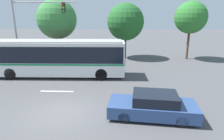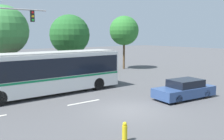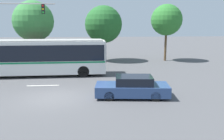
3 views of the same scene
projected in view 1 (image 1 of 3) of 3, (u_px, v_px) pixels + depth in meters
name	position (u px, v px, depth m)	size (l,w,h in m)	color
ground_plane	(61.00, 113.00, 10.65)	(140.00, 140.00, 0.00)	#4C4C4F
city_bus	(55.00, 56.00, 16.74)	(12.27, 2.81, 3.19)	silver
sedan_foreground	(153.00, 106.00, 10.07)	(4.72, 2.27, 1.35)	navy
traffic_light_pole	(30.00, 22.00, 18.81)	(6.29, 0.24, 6.94)	gray
flowering_hedge	(74.00, 58.00, 20.58)	(6.45, 1.59, 1.66)	#286028
street_tree_left	(57.00, 19.00, 21.31)	(4.40, 4.40, 7.05)	brown
street_tree_centre	(126.00, 22.00, 23.50)	(4.54, 4.54, 6.77)	brown
street_tree_right	(191.00, 18.00, 22.70)	(3.81, 3.81, 6.94)	brown
lane_stripe_mid	(57.00, 91.00, 13.68)	(2.40, 0.16, 0.01)	silver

